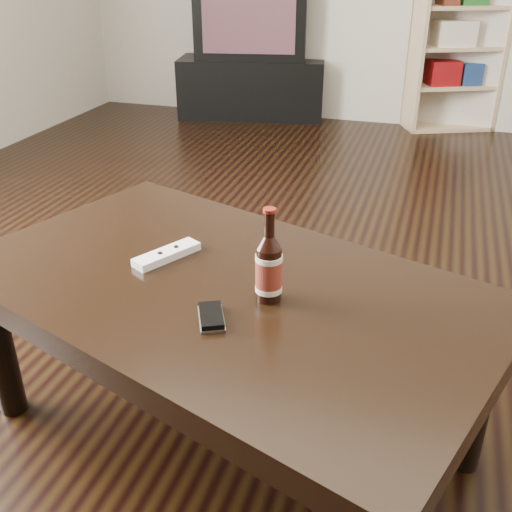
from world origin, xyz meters
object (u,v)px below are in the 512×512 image
(remote, at_px, (167,254))
(tv_stand, at_px, (253,86))
(beer_bottle, at_px, (269,269))
(tv, at_px, (252,14))
(bookshelf, at_px, (455,43))
(phone, at_px, (211,317))
(coffee_table, at_px, (222,305))

(remote, bearing_deg, tv_stand, 132.08)
(tv_stand, bearing_deg, beer_bottle, -83.06)
(tv, height_order, beer_bottle, tv)
(bookshelf, distance_m, phone, 3.65)
(beer_bottle, distance_m, phone, 0.17)
(tv_stand, distance_m, beer_bottle, 3.64)
(tv, xyz_separation_m, beer_bottle, (1.13, -3.44, -0.18))
(tv_stand, relative_size, coffee_table, 0.75)
(tv_stand, distance_m, bookshelf, 1.52)
(tv, distance_m, remote, 3.44)
(coffee_table, distance_m, remote, 0.21)
(tv, relative_size, phone, 7.81)
(tv, bearing_deg, remote, -87.32)
(tv_stand, distance_m, coffee_table, 3.56)
(phone, bearing_deg, tv_stand, 80.41)
(tv, height_order, remote, tv)
(tv_stand, xyz_separation_m, remote, (0.83, -3.33, 0.28))
(bookshelf, height_order, phone, bookshelf)
(tv_stand, bearing_deg, bookshelf, -9.08)
(coffee_table, distance_m, beer_bottle, 0.20)
(bookshelf, distance_m, remote, 3.45)
(tv_stand, xyz_separation_m, tv, (0.00, -0.00, 0.53))
(beer_bottle, distance_m, remote, 0.33)
(coffee_table, bearing_deg, tv_stand, 106.40)
(bookshelf, xyz_separation_m, coffee_table, (-0.47, -3.46, -0.17))
(tv_stand, distance_m, remote, 3.44)
(coffee_table, bearing_deg, bookshelf, 82.21)
(tv_stand, relative_size, phone, 9.60)
(tv, height_order, coffee_table, tv)
(coffee_table, relative_size, remote, 7.85)
(tv, xyz_separation_m, bookshelf, (1.48, 0.06, -0.15))
(tv, relative_size, remote, 4.78)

